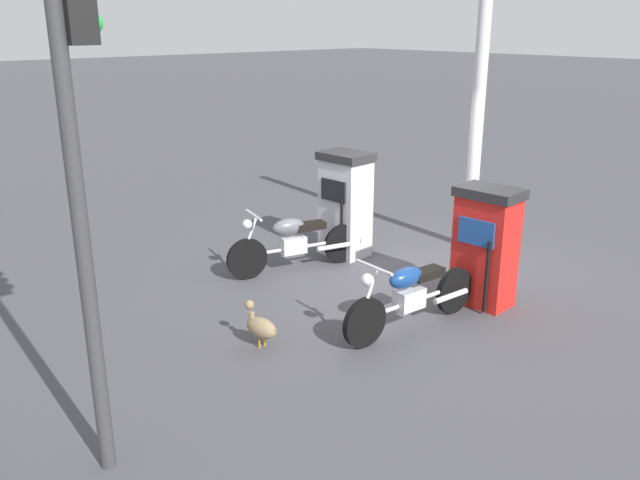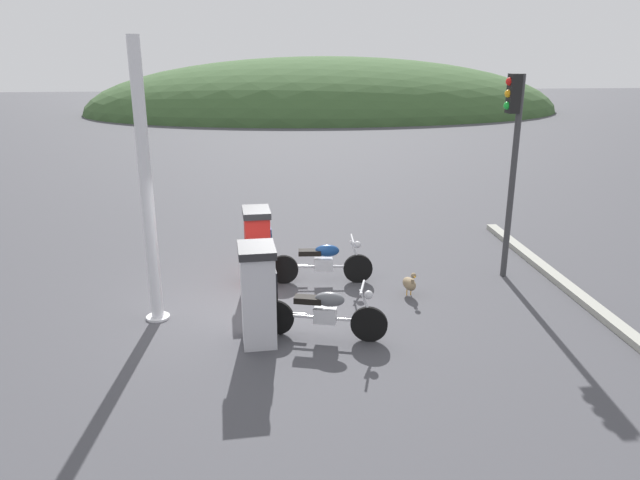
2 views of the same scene
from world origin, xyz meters
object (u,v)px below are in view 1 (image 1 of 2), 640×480
Objects in this scene: motorcycle_near_pump at (294,241)px; wandering_duck at (261,326)px; motorcycle_far_pump at (411,295)px; fuel_pump_far at (485,246)px; fuel_pump_near at (345,204)px; roadside_traffic_light at (79,130)px; canopy_support_pole at (478,104)px.

motorcycle_near_pump is 3.98× the size of wandering_duck.
fuel_pump_far is at bearing 174.69° from motorcycle_far_pump.
fuel_pump_near is 1.05× the size of fuel_pump_far.
motorcycle_near_pump is 5.09m from roadside_traffic_light.
roadside_traffic_light is (2.10, 0.82, 2.47)m from wandering_duck.
fuel_pump_near is 0.40× the size of roadside_traffic_light.
roadside_traffic_light is (4.92, -0.11, 1.95)m from fuel_pump_far.
fuel_pump_far is 0.74× the size of motorcycle_far_pump.
fuel_pump_near is at bearing -178.81° from motorcycle_near_pump.
fuel_pump_near is 5.80m from roadside_traffic_light.
fuel_pump_far reaches higher than motorcycle_far_pump.
fuel_pump_near is 0.34× the size of canopy_support_pole.
motorcycle_far_pump is at bearing 84.45° from motorcycle_near_pump.
fuel_pump_far is 2.71m from motorcycle_near_pump.
motorcycle_near_pump is 0.99× the size of motorcycle_far_pump.
roadside_traffic_light is (3.66, 0.01, 2.28)m from motorcycle_far_pump.
wandering_duck is 3.35m from roadside_traffic_light.
wandering_duck is (1.78, 1.56, -0.21)m from motorcycle_near_pump.
wandering_duck is 0.11× the size of canopy_support_pole.
fuel_pump_near is 2.49m from canopy_support_pole.
canopy_support_pole reaches higher than fuel_pump_near.
fuel_pump_near is at bearing -154.02° from roadside_traffic_light.
fuel_pump_far reaches higher than wandering_duck.
canopy_support_pole reaches higher than roadside_traffic_light.
wandering_duck is at bearing 41.12° from motorcycle_near_pump.
fuel_pump_far is 5.29m from roadside_traffic_light.
canopy_support_pole reaches higher than motorcycle_near_pump.
fuel_pump_far reaches higher than motorcycle_near_pump.
canopy_support_pole reaches higher than motorcycle_far_pump.
fuel_pump_far is at bearing 40.07° from canopy_support_pole.
motorcycle_near_pump is at bearing -20.25° from canopy_support_pole.
motorcycle_far_pump reaches higher than wandering_duck.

